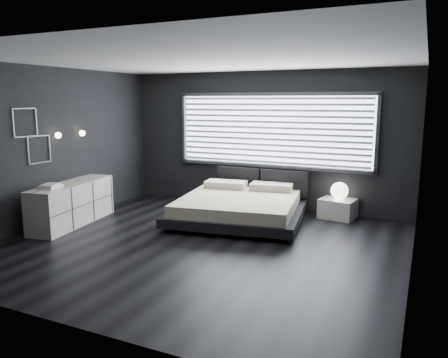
% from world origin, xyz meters
% --- Properties ---
extents(room, '(6.04, 6.00, 2.80)m').
position_xyz_m(room, '(0.00, 0.00, 1.40)').
color(room, black).
rests_on(room, ground).
extents(window, '(4.14, 0.09, 1.52)m').
position_xyz_m(window, '(0.20, 2.70, 1.61)').
color(window, white).
rests_on(window, ground).
extents(headboard, '(1.96, 0.16, 0.52)m').
position_xyz_m(headboard, '(0.01, 2.64, 0.57)').
color(headboard, black).
rests_on(headboard, ground).
extents(sconce_near, '(0.18, 0.11, 0.11)m').
position_xyz_m(sconce_near, '(-2.88, 0.05, 1.60)').
color(sconce_near, silver).
rests_on(sconce_near, ground).
extents(sconce_far, '(0.18, 0.11, 0.11)m').
position_xyz_m(sconce_far, '(-2.88, 0.65, 1.60)').
color(sconce_far, silver).
rests_on(sconce_far, ground).
extents(wall_art_upper, '(0.01, 0.48, 0.48)m').
position_xyz_m(wall_art_upper, '(-2.98, -0.55, 1.85)').
color(wall_art_upper, '#47474C').
rests_on(wall_art_upper, ground).
extents(wall_art_lower, '(0.01, 0.48, 0.48)m').
position_xyz_m(wall_art_lower, '(-2.98, -0.30, 1.38)').
color(wall_art_lower, '#47474C').
rests_on(wall_art_lower, ground).
extents(bed, '(2.61, 2.53, 0.59)m').
position_xyz_m(bed, '(0.00, 1.50, 0.28)').
color(bed, black).
rests_on(bed, ground).
extents(nightstand, '(0.71, 0.62, 0.37)m').
position_xyz_m(nightstand, '(1.62, 2.50, 0.18)').
color(nightstand, silver).
rests_on(nightstand, ground).
extents(orb_lamp, '(0.32, 0.32, 0.32)m').
position_xyz_m(orb_lamp, '(1.64, 2.50, 0.53)').
color(orb_lamp, white).
rests_on(orb_lamp, nightstand).
extents(dresser, '(0.80, 1.95, 0.76)m').
position_xyz_m(dresser, '(-2.65, 0.05, 0.38)').
color(dresser, silver).
rests_on(dresser, ground).
extents(book_stack, '(0.34, 0.40, 0.07)m').
position_xyz_m(book_stack, '(-2.62, -0.45, 0.79)').
color(book_stack, silver).
rests_on(book_stack, dresser).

